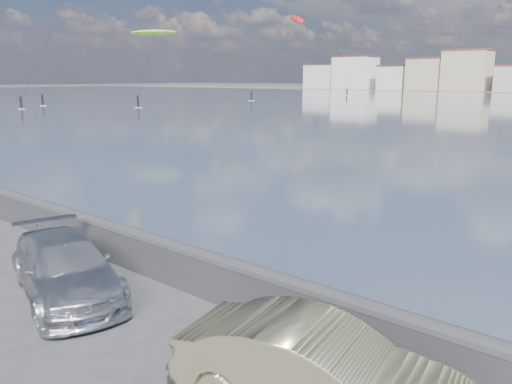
% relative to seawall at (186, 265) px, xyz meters
% --- Properties ---
extents(ground, '(700.00, 700.00, 0.00)m').
position_rel_seawall_xyz_m(ground, '(0.00, -2.70, -0.58)').
color(ground, '#333335').
rests_on(ground, ground).
extents(seawall, '(400.00, 0.36, 1.08)m').
position_rel_seawall_xyz_m(seawall, '(0.00, 0.00, 0.00)').
color(seawall, '#28282B').
rests_on(seawall, ground).
extents(car_silver, '(4.83, 3.11, 1.30)m').
position_rel_seawall_xyz_m(car_silver, '(-1.81, -1.93, 0.07)').
color(car_silver, silver).
rests_on(car_silver, ground).
extents(car_champagne, '(4.42, 2.20, 1.39)m').
position_rel_seawall_xyz_m(car_champagne, '(4.73, -1.82, 0.11)').
color(car_champagne, tan).
rests_on(car_champagne, ground).
extents(kitesurfer_9, '(8.40, 15.53, 18.77)m').
position_rel_seawall_xyz_m(kitesurfer_9, '(-57.73, 85.82, 16.31)').
color(kitesurfer_9, red).
rests_on(kitesurfer_9, ground).
extents(kitesurfer_12, '(6.05, 10.33, 12.91)m').
position_rel_seawall_xyz_m(kitesurfer_12, '(-61.25, 49.36, 11.37)').
color(kitesurfer_12, '#8CD826').
rests_on(kitesurfer_12, ground).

